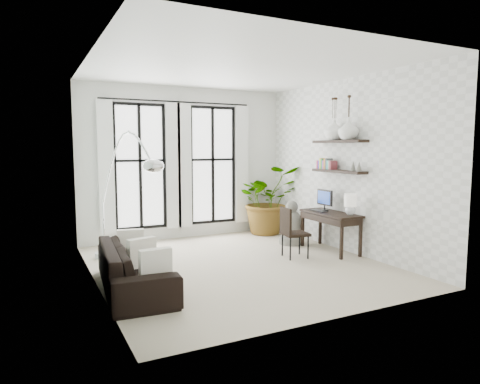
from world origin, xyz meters
TOP-DOWN VIEW (x-y plane):
  - floor at (0.00, 0.00)m, footprint 5.00×5.00m
  - ceiling at (0.00, 0.00)m, footprint 5.00×5.00m
  - wall_left at (-2.25, 0.00)m, footprint 0.00×5.00m
  - wall_right at (2.25, 0.00)m, footprint 0.00×5.00m
  - wall_back at (0.00, 2.50)m, footprint 4.50×0.00m
  - windows at (-0.20, 2.43)m, footprint 3.26×0.13m
  - wall_shelves at (2.11, 0.09)m, footprint 0.25×1.30m
  - sofa at (-1.80, -0.44)m, footprint 1.01×2.19m
  - throw_pillows at (-1.70, -0.44)m, footprint 0.40×1.52m
  - plant at (1.76, 2.05)m, footprint 1.51×1.35m
  - desk at (1.95, 0.00)m, footprint 0.53×1.25m
  - desk_chair at (1.04, 0.00)m, footprint 0.48×0.48m
  - arc_lamp at (-1.70, 0.55)m, footprint 0.71×2.20m
  - buddha at (1.66, 0.91)m, footprint 0.49×0.49m
  - vase_a at (2.11, -0.19)m, footprint 0.37×0.37m
  - vase_b at (2.11, 0.21)m, footprint 0.37×0.37m

SIDE VIEW (x-z plane):
  - floor at x=0.00m, z-range 0.00..0.00m
  - sofa at x=-1.80m, z-range 0.00..0.62m
  - buddha at x=1.66m, z-range -0.07..0.81m
  - throw_pillows at x=-1.70m, z-range 0.30..0.70m
  - desk_chair at x=1.04m, z-range 0.06..0.96m
  - desk at x=1.95m, z-range 0.13..1.27m
  - plant at x=1.76m, z-range 0.00..1.54m
  - windows at x=-0.20m, z-range 0.24..2.88m
  - wall_left at x=-2.25m, z-range -0.90..4.10m
  - wall_right at x=2.25m, z-range -0.90..4.10m
  - wall_back at x=0.00m, z-range -0.65..3.85m
  - arc_lamp at x=-1.70m, z-range 0.62..2.81m
  - wall_shelves at x=2.11m, z-range 1.43..2.03m
  - vase_a at x=2.11m, z-range 2.07..2.46m
  - vase_b at x=2.11m, z-range 2.07..2.46m
  - ceiling at x=0.00m, z-range 3.20..3.20m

